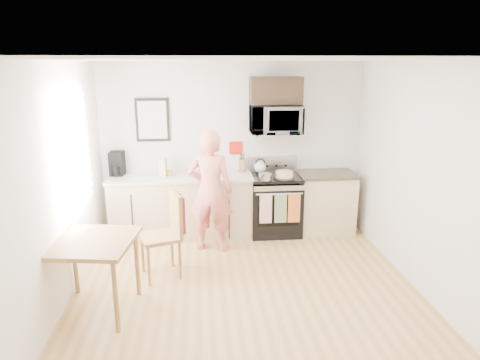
{
  "coord_description": "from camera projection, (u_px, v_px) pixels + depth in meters",
  "views": [
    {
      "loc": [
        -0.49,
        -4.22,
        2.57
      ],
      "look_at": [
        -0.0,
        1.0,
        1.13
      ],
      "focal_mm": 32.0,
      "sensor_mm": 36.0,
      "label": 1
    }
  ],
  "objects": [
    {
      "name": "floor",
      "position": [
        249.0,
        301.0,
        4.77
      ],
      "size": [
        4.6,
        4.6,
        0.0
      ],
      "primitive_type": "plane",
      "color": "#A1783E",
      "rests_on": "ground"
    },
    {
      "name": "back_wall",
      "position": [
        232.0,
        148.0,
        6.64
      ],
      "size": [
        4.0,
        0.04,
        2.6
      ],
      "primitive_type": "cube",
      "color": "white",
      "rests_on": "floor"
    },
    {
      "name": "front_wall",
      "position": [
        300.0,
        316.0,
        2.22
      ],
      "size": [
        4.0,
        0.04,
        2.6
      ],
      "primitive_type": "cube",
      "color": "white",
      "rests_on": "floor"
    },
    {
      "name": "left_wall",
      "position": [
        50.0,
        195.0,
        4.25
      ],
      "size": [
        0.04,
        4.6,
        2.6
      ],
      "primitive_type": "cube",
      "color": "white",
      "rests_on": "floor"
    },
    {
      "name": "right_wall",
      "position": [
        433.0,
        185.0,
        4.61
      ],
      "size": [
        0.04,
        4.6,
        2.6
      ],
      "primitive_type": "cube",
      "color": "white",
      "rests_on": "floor"
    },
    {
      "name": "ceiling",
      "position": [
        250.0,
        60.0,
        4.09
      ],
      "size": [
        4.0,
        4.6,
        0.04
      ],
      "primitive_type": "cube",
      "color": "white",
      "rests_on": "back_wall"
    },
    {
      "name": "window",
      "position": [
        74.0,
        154.0,
        4.96
      ],
      "size": [
        0.06,
        1.4,
        1.5
      ],
      "color": "white",
      "rests_on": "left_wall"
    },
    {
      "name": "cabinet_left",
      "position": [
        182.0,
        207.0,
        6.5
      ],
      "size": [
        2.1,
        0.6,
        0.9
      ],
      "primitive_type": "cube",
      "color": "tan",
      "rests_on": "floor"
    },
    {
      "name": "countertop_left",
      "position": [
        181.0,
        178.0,
        6.38
      ],
      "size": [
        2.14,
        0.64,
        0.04
      ],
      "primitive_type": "cube",
      "color": "beige",
      "rests_on": "cabinet_left"
    },
    {
      "name": "cabinet_right",
      "position": [
        325.0,
        203.0,
        6.7
      ],
      "size": [
        0.84,
        0.6,
        0.9
      ],
      "primitive_type": "cube",
      "color": "tan",
      "rests_on": "floor"
    },
    {
      "name": "countertop_right",
      "position": [
        327.0,
        174.0,
        6.58
      ],
      "size": [
        0.88,
        0.64,
        0.04
      ],
      "primitive_type": "cube",
      "color": "black",
      "rests_on": "cabinet_right"
    },
    {
      "name": "range",
      "position": [
        275.0,
        206.0,
        6.61
      ],
      "size": [
        0.76,
        0.7,
        1.16
      ],
      "color": "black",
      "rests_on": "floor"
    },
    {
      "name": "microwave",
      "position": [
        276.0,
        119.0,
        6.36
      ],
      "size": [
        0.76,
        0.51,
        0.42
      ],
      "primitive_type": "imported",
      "color": "#A7A7AB",
      "rests_on": "back_wall"
    },
    {
      "name": "upper_cabinet",
      "position": [
        276.0,
        91.0,
        6.3
      ],
      "size": [
        0.76,
        0.35,
        0.4
      ],
      "primitive_type": "cube",
      "color": "black",
      "rests_on": "back_wall"
    },
    {
      "name": "wall_art",
      "position": [
        153.0,
        120.0,
        6.39
      ],
      "size": [
        0.5,
        0.04,
        0.65
      ],
      "color": "black",
      "rests_on": "back_wall"
    },
    {
      "name": "wall_trivet",
      "position": [
        236.0,
        148.0,
        6.63
      ],
      "size": [
        0.2,
        0.02,
        0.2
      ],
      "primitive_type": "cube",
      "color": "#B41C0F",
      "rests_on": "back_wall"
    },
    {
      "name": "person",
      "position": [
        210.0,
        191.0,
        5.91
      ],
      "size": [
        0.7,
        0.53,
        1.72
      ],
      "primitive_type": "imported",
      "rotation": [
        0.0,
        0.0,
        2.94
      ],
      "color": "#BB3D33",
      "rests_on": "floor"
    },
    {
      "name": "dining_table",
      "position": [
        91.0,
        249.0,
        4.4
      ],
      "size": [
        0.87,
        0.87,
        0.82
      ],
      "rotation": [
        0.0,
        0.0,
        -0.15
      ],
      "color": "brown",
      "rests_on": "floor"
    },
    {
      "name": "chair",
      "position": [
        171.0,
        222.0,
        5.24
      ],
      "size": [
        0.61,
        0.57,
        1.06
      ],
      "rotation": [
        0.0,
        0.0,
        0.32
      ],
      "color": "brown",
      "rests_on": "floor"
    },
    {
      "name": "knife_block",
      "position": [
        242.0,
        165.0,
        6.64
      ],
      "size": [
        0.11,
        0.14,
        0.19
      ],
      "primitive_type": "cube",
      "rotation": [
        0.0,
        0.0,
        -0.16
      ],
      "color": "brown",
      "rests_on": "countertop_left"
    },
    {
      "name": "utensil_crock",
      "position": [
        206.0,
        162.0,
        6.58
      ],
      "size": [
        0.13,
        0.13,
        0.38
      ],
      "color": "#B41C0F",
      "rests_on": "countertop_left"
    },
    {
      "name": "fruit_bowl",
      "position": [
        170.0,
        173.0,
        6.45
      ],
      "size": [
        0.22,
        0.22,
        0.09
      ],
      "color": "silver",
      "rests_on": "countertop_left"
    },
    {
      "name": "milk_carton",
      "position": [
        163.0,
        167.0,
        6.35
      ],
      "size": [
        0.12,
        0.12,
        0.27
      ],
      "primitive_type": "cube",
      "rotation": [
        0.0,
        0.0,
        -0.2
      ],
      "color": "tan",
      "rests_on": "countertop_left"
    },
    {
      "name": "coffee_maker",
      "position": [
        117.0,
        164.0,
        6.41
      ],
      "size": [
        0.22,
        0.31,
        0.36
      ],
      "rotation": [
        0.0,
        0.0,
        -0.06
      ],
      "color": "black",
      "rests_on": "countertop_left"
    },
    {
      "name": "bread_bag",
      "position": [
        205.0,
        174.0,
        6.3
      ],
      "size": [
        0.32,
        0.18,
        0.11
      ],
      "primitive_type": "cube",
      "rotation": [
        0.0,
        0.0,
        0.13
      ],
      "color": "tan",
      "rests_on": "countertop_left"
    },
    {
      "name": "cake",
      "position": [
        284.0,
        175.0,
        6.31
      ],
      "size": [
        0.31,
        0.31,
        0.1
      ],
      "color": "black",
      "rests_on": "range"
    },
    {
      "name": "kettle",
      "position": [
        260.0,
        167.0,
        6.6
      ],
      "size": [
        0.18,
        0.18,
        0.23
      ],
      "color": "silver",
      "rests_on": "range"
    },
    {
      "name": "pot",
      "position": [
        265.0,
        176.0,
        6.23
      ],
      "size": [
        0.19,
        0.31,
        0.09
      ],
      "rotation": [
        0.0,
        0.0,
        -0.39
      ],
      "color": "#A7A7AB",
      "rests_on": "range"
    }
  ]
}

